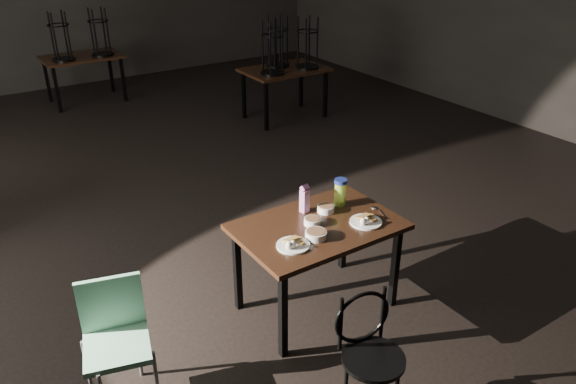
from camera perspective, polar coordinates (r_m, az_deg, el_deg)
main_table at (r=4.20m, az=3.03°, el=-4.22°), size 1.20×0.80×0.75m
plate_left at (r=3.89m, az=0.52°, el=-5.29°), size 0.24×0.24×0.08m
plate_right at (r=4.21m, az=7.92°, el=-2.88°), size 0.24×0.24×0.08m
bowl_near at (r=4.15m, az=2.48°, el=-2.97°), size 0.12×0.12×0.05m
bowl_far at (r=4.33m, az=3.85°, el=-1.67°), size 0.13×0.13×0.05m
bowl_big at (r=3.98m, az=2.85°, el=-4.32°), size 0.15×0.15×0.05m
juice_carton at (r=4.28m, az=1.69°, el=-0.74°), size 0.07×0.07×0.23m
water_bottle at (r=4.40m, az=5.33°, el=0.01°), size 0.11×0.11×0.22m
spoon at (r=4.41m, az=8.83°, el=-1.68°), size 0.06×0.19×0.01m
bentwood_chair at (r=3.54m, az=8.20°, el=-15.23°), size 0.41×0.40×0.81m
school_chair at (r=3.71m, az=-17.16°, el=-13.51°), size 0.48×0.48×0.84m
bg_table_right at (r=8.38m, az=-0.30°, el=12.60°), size 1.20×0.80×1.48m
bg_table_far at (r=9.72m, az=-20.21°, el=12.83°), size 1.20×0.80×1.48m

